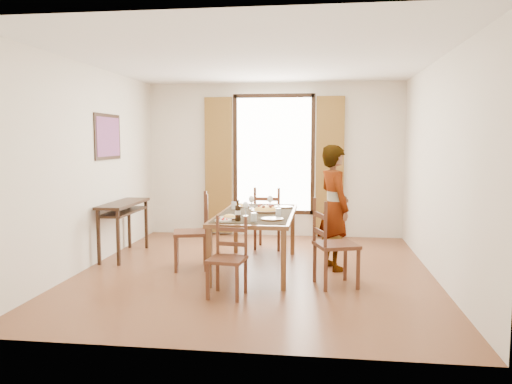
# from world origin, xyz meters

# --- Properties ---
(ground) EXTENTS (5.00, 5.00, 0.00)m
(ground) POSITION_xyz_m (0.00, 0.00, 0.00)
(ground) COLOR #492317
(ground) RESTS_ON ground
(room_shell) EXTENTS (4.60, 5.10, 2.74)m
(room_shell) POSITION_xyz_m (-0.00, 0.13, 1.54)
(room_shell) COLOR silver
(room_shell) RESTS_ON ground
(console_table) EXTENTS (0.38, 1.20, 0.80)m
(console_table) POSITION_xyz_m (-2.03, 0.60, 0.68)
(console_table) COLOR black
(console_table) RESTS_ON ground
(dining_table) EXTENTS (0.98, 1.93, 0.76)m
(dining_table) POSITION_xyz_m (-0.01, 0.12, 0.69)
(dining_table) COLOR brown
(dining_table) RESTS_ON ground
(chair_west) EXTENTS (0.55, 0.55, 1.02)m
(chair_west) POSITION_xyz_m (-0.84, 0.05, 0.47)
(chair_west) COLOR #4F2B1A
(chair_west) RESTS_ON ground
(chair_north) EXTENTS (0.48, 0.48, 0.98)m
(chair_north) POSITION_xyz_m (0.03, 1.37, 0.46)
(chair_north) COLOR #4F2B1A
(chair_north) RESTS_ON ground
(chair_south) EXTENTS (0.43, 0.43, 0.87)m
(chair_south) POSITION_xyz_m (-0.17, -1.05, 0.40)
(chair_south) COLOR #4F2B1A
(chair_south) RESTS_ON ground
(chair_east) EXTENTS (0.58, 0.58, 1.02)m
(chair_east) POSITION_xyz_m (0.98, -0.53, 0.48)
(chair_east) COLOR #4F2B1A
(chair_east) RESTS_ON ground
(man) EXTENTS (0.89, 0.83, 1.64)m
(man) POSITION_xyz_m (1.01, 0.27, 0.82)
(man) COLOR gray
(man) RESTS_ON ground
(plate_sw) EXTENTS (0.27, 0.27, 0.05)m
(plate_sw) POSITION_xyz_m (-0.27, -0.41, 0.78)
(plate_sw) COLOR silver
(plate_sw) RESTS_ON dining_table
(plate_se) EXTENTS (0.27, 0.27, 0.05)m
(plate_se) POSITION_xyz_m (0.26, -0.44, 0.78)
(plate_se) COLOR silver
(plate_se) RESTS_ON dining_table
(plate_nw) EXTENTS (0.27, 0.27, 0.05)m
(plate_nw) POSITION_xyz_m (-0.31, 0.63, 0.78)
(plate_nw) COLOR silver
(plate_nw) RESTS_ON dining_table
(plate_ne) EXTENTS (0.27, 0.27, 0.05)m
(plate_ne) POSITION_xyz_m (0.31, 0.65, 0.78)
(plate_ne) COLOR silver
(plate_ne) RESTS_ON dining_table
(pasta_platter) EXTENTS (0.40, 0.40, 0.10)m
(pasta_platter) POSITION_xyz_m (0.11, 0.20, 0.81)
(pasta_platter) COLOR orange
(pasta_platter) RESTS_ON dining_table
(caprese_plate) EXTENTS (0.20, 0.20, 0.04)m
(caprese_plate) POSITION_xyz_m (-0.30, -0.62, 0.78)
(caprese_plate) COLOR silver
(caprese_plate) RESTS_ON dining_table
(wine_glass_a) EXTENTS (0.08, 0.08, 0.18)m
(wine_glass_a) POSITION_xyz_m (-0.10, -0.21, 0.85)
(wine_glass_a) COLOR white
(wine_glass_a) RESTS_ON dining_table
(wine_glass_b) EXTENTS (0.08, 0.08, 0.18)m
(wine_glass_b) POSITION_xyz_m (0.13, 0.52, 0.85)
(wine_glass_b) COLOR white
(wine_glass_b) RESTS_ON dining_table
(wine_glass_c) EXTENTS (0.08, 0.08, 0.18)m
(wine_glass_c) POSITION_xyz_m (-0.12, 0.47, 0.85)
(wine_glass_c) COLOR white
(wine_glass_c) RESTS_ON dining_table
(tumbler_a) EXTENTS (0.07, 0.07, 0.10)m
(tumbler_a) POSITION_xyz_m (0.31, -0.16, 0.81)
(tumbler_a) COLOR silver
(tumbler_a) RESTS_ON dining_table
(tumbler_b) EXTENTS (0.07, 0.07, 0.10)m
(tumbler_b) POSITION_xyz_m (-0.36, 0.41, 0.81)
(tumbler_b) COLOR silver
(tumbler_b) RESTS_ON dining_table
(tumbler_c) EXTENTS (0.07, 0.07, 0.10)m
(tumbler_c) POSITION_xyz_m (0.05, -0.58, 0.81)
(tumbler_c) COLOR silver
(tumbler_c) RESTS_ON dining_table
(wine_bottle) EXTENTS (0.07, 0.07, 0.25)m
(wine_bottle) POSITION_xyz_m (-0.14, -0.57, 0.88)
(wine_bottle) COLOR black
(wine_bottle) RESTS_ON dining_table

